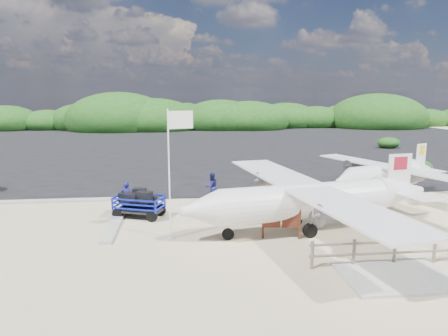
# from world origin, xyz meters

# --- Properties ---
(ground) EXTENTS (160.00, 160.00, 0.00)m
(ground) POSITION_xyz_m (0.00, 0.00, 0.00)
(ground) COLOR beige
(asphalt_apron) EXTENTS (90.00, 50.00, 0.04)m
(asphalt_apron) POSITION_xyz_m (0.00, 30.00, 0.00)
(asphalt_apron) COLOR #B2B2B2
(asphalt_apron) RESTS_ON ground
(lagoon) EXTENTS (9.00, 7.00, 0.40)m
(lagoon) POSITION_xyz_m (-9.00, 1.50, 0.00)
(lagoon) COLOR #B2B2B2
(lagoon) RESTS_ON ground
(walkway_pad) EXTENTS (3.50, 2.50, 0.10)m
(walkway_pad) POSITION_xyz_m (5.50, -6.00, 0.00)
(walkway_pad) COLOR #B2B2B2
(walkway_pad) RESTS_ON ground
(vegetation_band) EXTENTS (124.00, 8.00, 4.40)m
(vegetation_band) POSITION_xyz_m (0.00, 55.00, 0.00)
(vegetation_band) COLOR #B2B2B2
(vegetation_band) RESTS_ON ground
(fence) EXTENTS (6.40, 2.00, 1.10)m
(fence) POSITION_xyz_m (6.00, -5.00, 0.00)
(fence) COLOR #B2B2B2
(fence) RESTS_ON ground
(baggage_cart) EXTENTS (2.85, 2.23, 1.25)m
(baggage_cart) POSITION_xyz_m (-3.49, 1.66, 0.00)
(baggage_cart) COLOR #0C1ABA
(baggage_cart) RESTS_ON ground
(flagpole) EXTENTS (1.17, 0.80, 5.38)m
(flagpole) POSITION_xyz_m (-1.90, -1.48, 0.00)
(flagpole) COLOR white
(flagpole) RESTS_ON ground
(signboard) EXTENTS (1.71, 0.44, 1.40)m
(signboard) POSITION_xyz_m (2.68, -2.00, 0.00)
(signboard) COLOR #572619
(signboard) RESTS_ON ground
(crew_a) EXTENTS (0.67, 0.48, 1.71)m
(crew_a) POSITION_xyz_m (-4.14, 2.17, 0.85)
(crew_a) COLOR navy
(crew_a) RESTS_ON ground
(crew_b) EXTENTS (0.96, 0.88, 1.61)m
(crew_b) POSITION_xyz_m (0.29, 4.45, 0.80)
(crew_b) COLOR navy
(crew_b) RESTS_ON ground
(crew_c) EXTENTS (1.13, 0.66, 1.80)m
(crew_c) POSITION_xyz_m (3.44, 3.91, 0.90)
(crew_c) COLOR navy
(crew_c) RESTS_ON ground
(aircraft_large) EXTENTS (15.99, 15.99, 4.15)m
(aircraft_large) POSITION_xyz_m (9.67, 21.64, 0.00)
(aircraft_large) COLOR #B2B2B2
(aircraft_large) RESTS_ON ground
(aircraft_small) EXTENTS (10.23, 10.23, 2.85)m
(aircraft_small) POSITION_xyz_m (-5.80, 29.78, 0.00)
(aircraft_small) COLOR #B2B2B2
(aircraft_small) RESTS_ON ground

